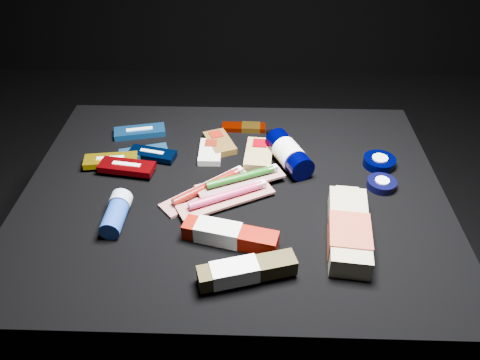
{
  "coord_description": "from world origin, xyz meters",
  "views": [
    {
      "loc": [
        0.04,
        -0.85,
        1.09
      ],
      "look_at": [
        0.01,
        0.01,
        0.42
      ],
      "focal_mm": 35.0,
      "sensor_mm": 36.0,
      "label": 1
    }
  ],
  "objects_px": {
    "lotion_bottle": "(289,154)",
    "deodorant_stick": "(116,213)",
    "toothpaste_carton_red": "(226,234)",
    "bodywash_bottle": "(349,231)"
  },
  "relations": [
    {
      "from": "lotion_bottle",
      "to": "deodorant_stick",
      "type": "xyz_separation_m",
      "value": [
        -0.38,
        -0.22,
        -0.01
      ]
    },
    {
      "from": "lotion_bottle",
      "to": "bodywash_bottle",
      "type": "xyz_separation_m",
      "value": [
        0.11,
        -0.26,
        -0.01
      ]
    },
    {
      "from": "lotion_bottle",
      "to": "deodorant_stick",
      "type": "relative_size",
      "value": 1.72
    },
    {
      "from": "lotion_bottle",
      "to": "toothpaste_carton_red",
      "type": "bearing_deg",
      "value": -140.62
    },
    {
      "from": "deodorant_stick",
      "to": "toothpaste_carton_red",
      "type": "xyz_separation_m",
      "value": [
        0.24,
        -0.05,
        -0.0
      ]
    },
    {
      "from": "deodorant_stick",
      "to": "lotion_bottle",
      "type": "bearing_deg",
      "value": 31.45
    },
    {
      "from": "toothpaste_carton_red",
      "to": "lotion_bottle",
      "type": "bearing_deg",
      "value": 76.43
    },
    {
      "from": "lotion_bottle",
      "to": "toothpaste_carton_red",
      "type": "distance_m",
      "value": 0.31
    },
    {
      "from": "bodywash_bottle",
      "to": "deodorant_stick",
      "type": "height_order",
      "value": "bodywash_bottle"
    },
    {
      "from": "deodorant_stick",
      "to": "toothpaste_carton_red",
      "type": "bearing_deg",
      "value": -11.52
    }
  ]
}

